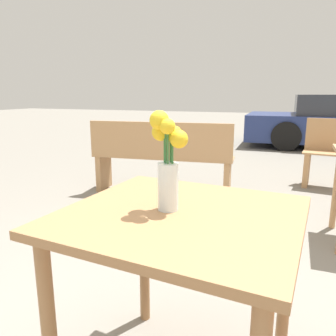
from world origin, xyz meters
name	(u,v)px	position (x,y,z in m)	size (l,w,h in m)	color
table_front	(181,244)	(0.00, 0.00, 0.63)	(0.85, 0.81, 0.75)	#9E7047
flower_vase	(168,162)	(-0.05, 0.00, 0.92)	(0.13, 0.12, 0.35)	silver
bench_near	(161,156)	(-1.07, 2.36, 0.46)	(1.66, 0.56, 0.85)	tan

